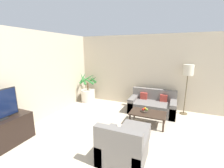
% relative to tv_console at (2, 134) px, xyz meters
% --- Properties ---
extents(wall_back, '(7.73, 0.06, 2.70)m').
position_rel_tv_console_xyz_m(wall_back, '(2.77, 3.87, 1.02)').
color(wall_back, beige).
rests_on(wall_back, ground_plane).
extents(wall_left, '(0.06, 7.78, 2.70)m').
position_rel_tv_console_xyz_m(wall_left, '(-0.32, 0.75, 1.02)').
color(wall_left, beige).
rests_on(wall_left, ground_plane).
extents(tv_console, '(0.51, 1.25, 0.65)m').
position_rel_tv_console_xyz_m(tv_console, '(0.00, 0.00, 0.00)').
color(tv_console, black).
rests_on(tv_console, ground_plane).
extents(potted_palm, '(0.79, 0.80, 1.25)m').
position_rel_tv_console_xyz_m(potted_palm, '(0.14, 3.39, 0.05)').
color(potted_palm, beige).
rests_on(potted_palm, ground_plane).
extents(sofa_loveseat, '(1.54, 0.86, 0.78)m').
position_rel_tv_console_xyz_m(sofa_loveseat, '(2.81, 3.27, -0.07)').
color(sofa_loveseat, slate).
rests_on(sofa_loveseat, ground_plane).
extents(floor_lamp, '(0.33, 0.33, 1.69)m').
position_rel_tv_console_xyz_m(floor_lamp, '(3.83, 3.57, 1.11)').
color(floor_lamp, brown).
rests_on(floor_lamp, ground_plane).
extents(coffee_table, '(1.01, 0.61, 0.37)m').
position_rel_tv_console_xyz_m(coffee_table, '(2.81, 2.33, -0.00)').
color(coffee_table, '#38281E').
rests_on(coffee_table, ground_plane).
extents(fruit_bowl, '(0.21, 0.21, 0.04)m').
position_rel_tv_console_xyz_m(fruit_bowl, '(2.71, 2.36, 0.06)').
color(fruit_bowl, '#42382D').
rests_on(fruit_bowl, coffee_table).
extents(apple_red, '(0.07, 0.07, 0.07)m').
position_rel_tv_console_xyz_m(apple_red, '(2.67, 2.34, 0.12)').
color(apple_red, red).
rests_on(apple_red, fruit_bowl).
extents(apple_green, '(0.08, 0.08, 0.08)m').
position_rel_tv_console_xyz_m(apple_green, '(2.77, 2.36, 0.12)').
color(apple_green, olive).
rests_on(apple_green, fruit_bowl).
extents(orange_fruit, '(0.08, 0.08, 0.08)m').
position_rel_tv_console_xyz_m(orange_fruit, '(2.71, 2.42, 0.12)').
color(orange_fruit, orange).
rests_on(orange_fruit, fruit_bowl).
extents(armchair, '(0.87, 0.79, 0.85)m').
position_rel_tv_console_xyz_m(armchair, '(2.62, 0.62, -0.05)').
color(armchair, slate).
rests_on(armchair, ground_plane).
extents(ottoman, '(0.64, 0.52, 0.38)m').
position_rel_tv_console_xyz_m(ottoman, '(2.68, 1.41, -0.14)').
color(ottoman, slate).
rests_on(ottoman, ground_plane).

